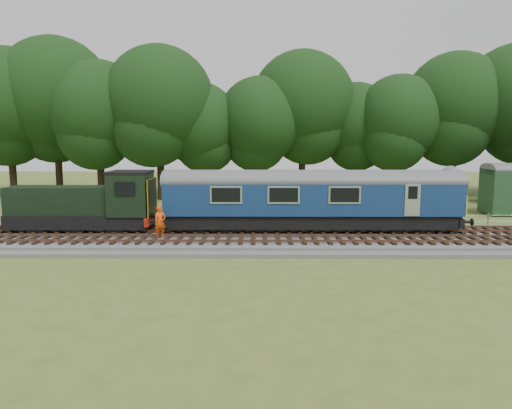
{
  "coord_description": "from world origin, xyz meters",
  "views": [
    {
      "loc": [
        0.33,
        -29.2,
        6.16
      ],
      "look_at": [
        0.14,
        1.4,
        2.0
      ],
      "focal_mm": 35.0,
      "sensor_mm": 36.0,
      "label": 1
    }
  ],
  "objects": [
    {
      "name": "shed",
      "position": [
        23.22,
        16.82,
        1.39
      ],
      "size": [
        3.95,
        3.95,
        2.74
      ],
      "rotation": [
        0.0,
        0.0,
        0.2
      ],
      "color": "#193820",
      "rests_on": "ground"
    },
    {
      "name": "track_north",
      "position": [
        0.0,
        1.4,
        0.42
      ],
      "size": [
        67.2,
        2.4,
        0.21
      ],
      "color": "black",
      "rests_on": "ballast"
    },
    {
      "name": "ballast",
      "position": [
        0.0,
        0.0,
        0.17
      ],
      "size": [
        70.0,
        7.0,
        0.35
      ],
      "primitive_type": "cube",
      "color": "#4C4C4F",
      "rests_on": "ground"
    },
    {
      "name": "fence",
      "position": [
        0.0,
        4.5,
        0.0
      ],
      "size": [
        64.0,
        0.12,
        1.0
      ],
      "primitive_type": null,
      "color": "#6B6054",
      "rests_on": "ground"
    },
    {
      "name": "ground",
      "position": [
        0.0,
        0.0,
        0.0
      ],
      "size": [
        120.0,
        120.0,
        0.0
      ],
      "primitive_type": "plane",
      "color": "#496023",
      "rests_on": "ground"
    },
    {
      "name": "track_south",
      "position": [
        0.0,
        -1.6,
        0.42
      ],
      "size": [
        67.2,
        2.4,
        0.21
      ],
      "color": "black",
      "rests_on": "ballast"
    },
    {
      "name": "shunter_loco",
      "position": [
        -10.34,
        1.4,
        1.97
      ],
      "size": [
        8.91,
        2.6,
        3.38
      ],
      "color": "black",
      "rests_on": "ground"
    },
    {
      "name": "dmu_railcar",
      "position": [
        3.58,
        1.4,
        2.61
      ],
      "size": [
        18.05,
        2.86,
        3.88
      ],
      "color": "black",
      "rests_on": "ground"
    },
    {
      "name": "worker",
      "position": [
        -5.36,
        -1.02,
        1.3
      ],
      "size": [
        0.83,
        0.76,
        1.9
      ],
      "primitive_type": "imported",
      "rotation": [
        0.0,
        0.0,
        0.58
      ],
      "color": "#E74B0C",
      "rests_on": "ballast"
    },
    {
      "name": "tree_line",
      "position": [
        0.0,
        22.0,
        0.0
      ],
      "size": [
        70.0,
        8.0,
        18.0
      ],
      "primitive_type": null,
      "color": "black",
      "rests_on": "ground"
    }
  ]
}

